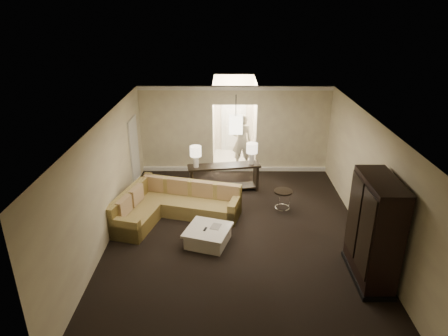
{
  "coord_description": "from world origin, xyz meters",
  "views": [
    {
      "loc": [
        -0.26,
        -8.19,
        5.17
      ],
      "look_at": [
        -0.32,
        1.2,
        1.24
      ],
      "focal_mm": 32.0,
      "sensor_mm": 36.0,
      "label": 1
    }
  ],
  "objects_px": {
    "armoire": "(373,233)",
    "person": "(242,138)",
    "drink_table": "(283,197)",
    "coffee_table": "(208,236)",
    "console_table": "(224,176)",
    "sectional_sofa": "(170,205)"
  },
  "relations": [
    {
      "from": "armoire",
      "to": "person",
      "type": "height_order",
      "value": "armoire"
    },
    {
      "from": "armoire",
      "to": "sectional_sofa",
      "type": "bearing_deg",
      "value": 150.63
    },
    {
      "from": "sectional_sofa",
      "to": "console_table",
      "type": "xyz_separation_m",
      "value": [
        1.37,
        1.57,
        0.15
      ]
    },
    {
      "from": "drink_table",
      "to": "sectional_sofa",
      "type": "bearing_deg",
      "value": -173.68
    },
    {
      "from": "coffee_table",
      "to": "person",
      "type": "distance_m",
      "value": 4.8
    },
    {
      "from": "console_table",
      "to": "drink_table",
      "type": "height_order",
      "value": "console_table"
    },
    {
      "from": "sectional_sofa",
      "to": "drink_table",
      "type": "relative_size",
      "value": 5.34
    },
    {
      "from": "console_table",
      "to": "drink_table",
      "type": "relative_size",
      "value": 3.56
    },
    {
      "from": "drink_table",
      "to": "person",
      "type": "distance_m",
      "value": 3.3
    },
    {
      "from": "console_table",
      "to": "drink_table",
      "type": "distance_m",
      "value": 1.99
    },
    {
      "from": "sectional_sofa",
      "to": "armoire",
      "type": "relative_size",
      "value": 1.49
    },
    {
      "from": "sectional_sofa",
      "to": "coffee_table",
      "type": "height_order",
      "value": "sectional_sofa"
    },
    {
      "from": "coffee_table",
      "to": "drink_table",
      "type": "height_order",
      "value": "drink_table"
    },
    {
      "from": "coffee_table",
      "to": "console_table",
      "type": "xyz_separation_m",
      "value": [
        0.35,
        2.78,
        0.29
      ]
    },
    {
      "from": "drink_table",
      "to": "armoire",
      "type": "bearing_deg",
      "value": -63.52
    },
    {
      "from": "console_table",
      "to": "armoire",
      "type": "bearing_deg",
      "value": -63.08
    },
    {
      "from": "sectional_sofa",
      "to": "console_table",
      "type": "height_order",
      "value": "sectional_sofa"
    },
    {
      "from": "armoire",
      "to": "drink_table",
      "type": "distance_m",
      "value": 3.12
    },
    {
      "from": "armoire",
      "to": "console_table",
      "type": "bearing_deg",
      "value": 126.25
    },
    {
      "from": "coffee_table",
      "to": "drink_table",
      "type": "distance_m",
      "value": 2.46
    },
    {
      "from": "sectional_sofa",
      "to": "console_table",
      "type": "distance_m",
      "value": 2.09
    },
    {
      "from": "armoire",
      "to": "drink_table",
      "type": "xyz_separation_m",
      "value": [
        -1.36,
        2.74,
        -0.61
      ]
    }
  ]
}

